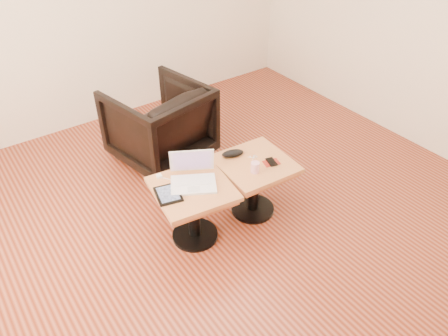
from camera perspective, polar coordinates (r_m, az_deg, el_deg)
room_shell at (r=2.79m, az=1.48°, el=12.93°), size 4.52×4.52×2.71m
side_table_left at (r=3.22m, az=-4.05°, el=-4.20°), size 0.61×0.61×0.49m
side_table_right at (r=3.46m, az=3.98°, el=-0.90°), size 0.58×0.58×0.49m
laptop at (r=3.16m, az=-4.09°, el=-1.11°), size 0.42×0.41×0.23m
tablet at (r=3.08m, az=-7.32°, el=-3.42°), size 0.21×0.25×0.02m
charging_adapter at (r=3.25m, az=-8.46°, el=-1.05°), size 0.04×0.04×0.02m
glasses_case at (r=3.43m, az=1.14°, el=1.93°), size 0.19×0.13×0.06m
striped_cup at (r=3.26m, az=4.07°, el=0.09°), size 0.08×0.08×0.08m
earbuds_tangle at (r=3.43m, az=3.87°, el=1.47°), size 0.07×0.04×0.01m
phone_on_sleeve at (r=3.38m, az=6.22°, el=0.76°), size 0.14×0.12×0.02m
armchair at (r=4.14m, az=-8.43°, el=5.72°), size 0.95×0.96×0.75m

